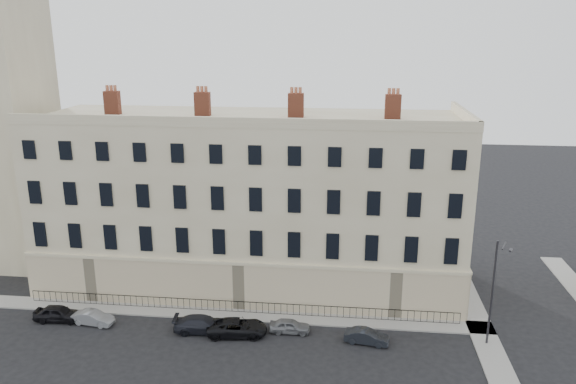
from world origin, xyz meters
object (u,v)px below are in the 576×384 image
at_px(car_c, 202,324).
at_px(streetlamp, 494,289).
at_px(car_a, 58,313).
at_px(car_d, 237,327).
at_px(car_f, 367,337).
at_px(car_b, 93,318).
at_px(car_e, 290,326).

bearing_deg(car_c, streetlamp, -94.65).
relative_size(car_a, streetlamp, 0.46).
xyz_separation_m(car_d, car_f, (9.63, -0.11, -0.09)).
bearing_deg(car_a, car_b, -97.31).
xyz_separation_m(car_f, streetlamp, (8.75, 0.72, 3.94)).
bearing_deg(car_d, car_a, 81.35).
distance_m(car_a, car_c, 11.70).
distance_m(car_a, car_e, 18.29).
distance_m(car_d, streetlamp, 18.79).
bearing_deg(car_b, streetlamp, -81.78).
distance_m(car_c, streetlamp, 21.44).
bearing_deg(streetlamp, car_b, -157.33).
bearing_deg(car_c, car_d, -99.10).
bearing_deg(streetlamp, car_e, -158.63).
bearing_deg(car_e, car_a, 89.44).
bearing_deg(car_f, streetlamp, -76.61).
relative_size(car_e, car_f, 0.96).
bearing_deg(car_a, car_c, -94.99).
relative_size(car_e, streetlamp, 0.39).
bearing_deg(car_b, car_d, -83.92).
xyz_separation_m(car_c, car_f, (12.34, -0.26, -0.09)).
relative_size(car_c, car_d, 0.96).
relative_size(car_a, car_b, 1.14).
height_order(car_a, car_b, car_a).
distance_m(car_b, car_e, 15.35).
height_order(car_b, car_c, car_c).
height_order(car_a, streetlamp, streetlamp).
distance_m(car_a, streetlamp, 33.00).
bearing_deg(streetlamp, car_f, -153.20).
height_order(car_a, car_f, car_a).
bearing_deg(car_e, car_c, 94.17).
relative_size(car_b, car_f, 1.01).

